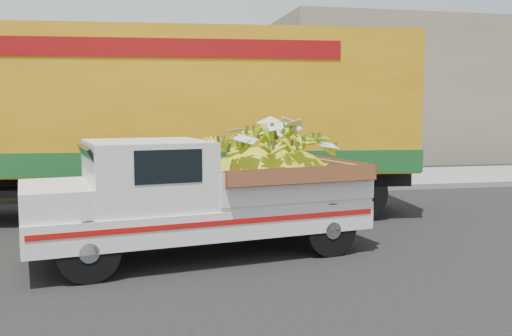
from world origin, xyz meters
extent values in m
plane|color=black|center=(0.00, 0.00, 0.00)|extent=(100.00, 100.00, 0.00)
cube|color=gray|center=(0.00, 5.70, 0.07)|extent=(60.00, 0.25, 0.15)
cube|color=gray|center=(0.00, 7.80, 0.07)|extent=(60.00, 4.00, 0.14)
cube|color=gray|center=(14.00, 14.70, 3.00)|extent=(14.00, 6.00, 6.00)
cylinder|color=black|center=(0.29, -1.32, 0.41)|extent=(0.85, 0.38, 0.82)
cylinder|color=black|center=(0.01, 0.22, 0.41)|extent=(0.85, 0.38, 0.82)
cylinder|color=black|center=(3.78, -0.70, 0.41)|extent=(0.85, 0.38, 0.82)
cylinder|color=black|center=(3.50, 0.85, 0.41)|extent=(0.85, 0.38, 0.82)
cube|color=silver|center=(1.84, -0.25, 0.60)|extent=(5.30, 2.69, 0.42)
cube|color=#A50F0C|center=(2.01, -1.15, 0.67)|extent=(4.88, 0.89, 0.08)
cube|color=silver|center=(-0.60, -0.68, 0.48)|extent=(0.42, 1.78, 0.15)
cube|color=silver|center=(-0.19, -0.61, 1.00)|extent=(1.20, 1.85, 0.39)
cube|color=silver|center=(1.08, -0.38, 1.29)|extent=(1.95, 2.02, 0.97)
cube|color=black|center=(1.34, -1.23, 1.47)|extent=(0.90, 0.17, 0.45)
cube|color=silver|center=(3.11, -0.02, 1.08)|extent=(2.76, 2.24, 0.55)
ellipsoid|color=yellow|center=(3.01, -0.04, 0.97)|extent=(2.46, 1.84, 1.38)
cylinder|color=black|center=(5.31, 1.83, 0.55)|extent=(1.12, 0.42, 1.10)
cylinder|color=black|center=(5.49, 3.82, 0.55)|extent=(1.12, 0.42, 1.10)
cylinder|color=black|center=(4.11, 1.94, 0.55)|extent=(1.12, 0.42, 1.10)
cylinder|color=black|center=(4.30, 3.93, 0.55)|extent=(1.12, 0.42, 1.10)
cube|color=black|center=(0.72, 3.25, 0.78)|extent=(12.04, 2.10, 0.36)
cube|color=gold|center=(0.72, 3.25, 2.38)|extent=(11.94, 3.57, 2.84)
cube|color=#185623|center=(0.72, 3.25, 1.21)|extent=(12.00, 3.59, 0.45)
cube|color=maroon|center=(0.60, 2.00, 3.35)|extent=(8.37, 0.79, 0.35)
camera|label=1|loc=(0.87, -8.80, 2.23)|focal=40.00mm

